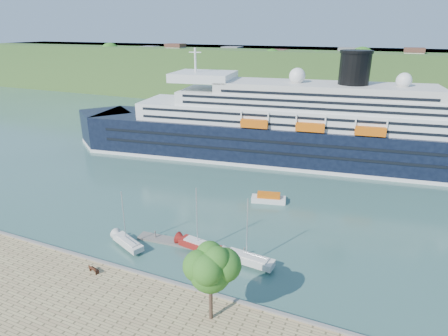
% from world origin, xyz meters
% --- Properties ---
extents(ground, '(400.00, 400.00, 0.00)m').
position_xyz_m(ground, '(0.00, 0.00, 0.00)').
color(ground, '#31574F').
rests_on(ground, ground).
extents(far_hillside, '(400.00, 50.00, 24.00)m').
position_xyz_m(far_hillside, '(0.00, 145.00, 12.00)').
color(far_hillside, '#2B4F1F').
rests_on(far_hillside, ground).
extents(quay_coping, '(220.00, 0.50, 0.30)m').
position_xyz_m(quay_coping, '(0.00, -0.20, 1.15)').
color(quay_coping, slate).
rests_on(quay_coping, promenade).
extents(cruise_ship, '(128.73, 35.44, 28.61)m').
position_xyz_m(cruise_ship, '(6.15, 58.72, 14.30)').
color(cruise_ship, black).
rests_on(cruise_ship, ground).
extents(park_bench, '(1.87, 1.14, 1.12)m').
position_xyz_m(park_bench, '(-7.58, -2.43, 1.56)').
color(park_bench, '#482214').
rests_on(park_bench, promenade).
extents(promenade_tree, '(6.58, 6.58, 10.90)m').
position_xyz_m(promenade_tree, '(11.44, -4.01, 6.45)').
color(promenade_tree, '#29681B').
rests_on(promenade_tree, promenade).
extents(floating_pontoon, '(17.64, 3.47, 0.39)m').
position_xyz_m(floating_pontoon, '(0.42, 10.31, 0.19)').
color(floating_pontoon, slate).
rests_on(floating_pontoon, ground).
extents(sailboat_white_near, '(7.48, 4.69, 9.39)m').
position_xyz_m(sailboat_white_near, '(-7.99, 5.87, 4.70)').
color(sailboat_white_near, silver).
rests_on(sailboat_white_near, ground).
extents(sailboat_red, '(8.32, 3.35, 10.44)m').
position_xyz_m(sailboat_red, '(3.28, 9.57, 5.22)').
color(sailboat_red, maroon).
rests_on(sailboat_red, ground).
extents(sailboat_white_far, '(8.31, 2.93, 10.52)m').
position_xyz_m(sailboat_white_far, '(11.75, 9.05, 5.26)').
color(sailboat_white_far, silver).
rests_on(sailboat_white_far, ground).
extents(tender_launch, '(7.34, 3.93, 1.93)m').
position_xyz_m(tender_launch, '(7.97, 31.19, 0.96)').
color(tender_launch, '#DA5D0C').
rests_on(tender_launch, ground).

